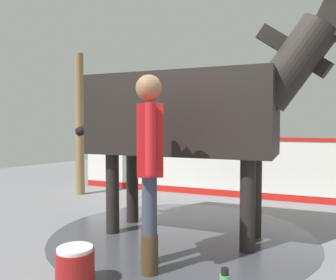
% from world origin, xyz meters
% --- Properties ---
extents(ground_plane, '(16.00, 16.00, 0.02)m').
position_xyz_m(ground_plane, '(0.00, 0.00, -0.01)').
color(ground_plane, gray).
extents(wet_patch, '(3.12, 3.12, 0.00)m').
position_xyz_m(wet_patch, '(0.07, 0.19, 0.00)').
color(wet_patch, '#42444C').
rests_on(wet_patch, ground).
extents(barrier_wall, '(1.74, 5.77, 1.09)m').
position_xyz_m(barrier_wall, '(2.33, 0.84, 0.50)').
color(barrier_wall, white).
rests_on(barrier_wall, ground).
extents(roof_post_far, '(0.16, 0.16, 2.63)m').
position_xyz_m(roof_post_far, '(0.80, 3.08, 1.31)').
color(roof_post_far, olive).
rests_on(roof_post_far, ground).
extents(horse, '(1.48, 3.46, 2.60)m').
position_xyz_m(horse, '(0.11, 0.06, 1.45)').
color(horse, black).
rests_on(horse, ground).
extents(handler, '(0.53, 0.51, 1.77)m').
position_xyz_m(handler, '(-0.90, -0.15, 1.03)').
color(handler, '#47331E').
rests_on(handler, ground).
extents(wash_bucket, '(0.32, 0.32, 0.32)m').
position_xyz_m(wash_bucket, '(-1.53, 0.11, 0.16)').
color(wash_bucket, maroon).
rests_on(wash_bucket, ground).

